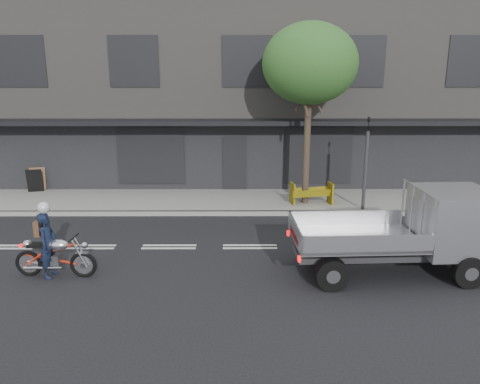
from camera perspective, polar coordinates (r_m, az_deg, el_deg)
name	(u,v)px	position (r m, az deg, el deg)	size (l,w,h in m)	color
ground	(250,247)	(13.96, 1.22, -6.70)	(80.00, 80.00, 0.00)	black
sidewalk	(247,201)	(18.39, 0.87, -1.11)	(32.00, 3.20, 0.15)	gray
kerb	(248,213)	(16.86, 0.97, -2.60)	(32.00, 0.20, 0.15)	gray
building_main	(245,91)	(24.31, 0.63, 12.17)	(26.00, 10.00, 8.00)	slate
street_tree	(310,64)	(17.37, 8.51, 15.17)	(3.40, 3.40, 6.74)	#382B21
traffic_light_pole	(365,169)	(17.30, 15.04, 2.74)	(0.12, 0.12, 3.50)	#2D2D30
motorcycle	(55,256)	(12.77, -21.62, -7.22)	(2.11, 0.61, 1.08)	black
rider	(48,245)	(12.72, -22.38, -6.01)	(0.61, 0.40, 1.68)	black
flatbed_ute	(435,224)	(12.84, 22.71, -3.67)	(5.01, 2.23, 2.28)	black
construction_barrier	(312,194)	(17.63, 8.80, -0.29)	(1.53, 0.61, 0.86)	yellow
sandwich_board	(35,181)	(21.11, -23.75, 1.28)	(0.61, 0.41, 0.97)	black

